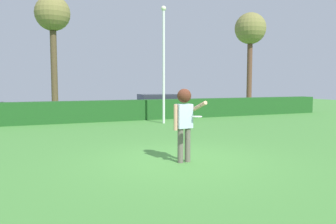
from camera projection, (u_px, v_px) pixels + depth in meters
ground_plane at (180, 160)px, 8.31m from camera, size 60.00×60.00×0.00m
person at (184, 116)px, 8.02m from camera, size 0.60×0.74×1.79m
frisbee at (197, 117)px, 7.43m from camera, size 0.24×0.24×0.03m
lamppost at (164, 59)px, 15.85m from camera, size 0.24×0.24×5.55m
hedge_row at (101, 111)px, 16.98m from camera, size 27.64×0.90×1.04m
parked_car_blue at (157, 103)px, 21.12m from camera, size 4.27×1.94×1.25m
willow_tree at (250, 31)px, 27.93m from camera, size 2.60×2.60×7.82m
oak_tree at (53, 18)px, 21.30m from camera, size 2.22×2.22×7.50m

